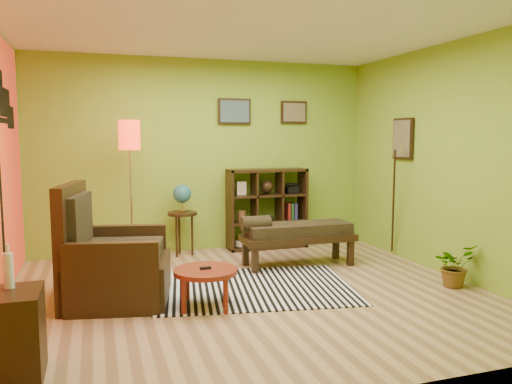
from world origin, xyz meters
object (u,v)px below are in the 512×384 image
object	(u,v)px
side_cabinet	(1,337)
globe_table	(182,202)
armchair	(111,266)
cube_shelf	(268,209)
bench	(295,233)
coffee_table	(206,274)
floor_lamp	(130,148)
potted_plant	(454,270)

from	to	relation	value
side_cabinet	globe_table	bearing A→B (deg)	61.10
armchair	cube_shelf	size ratio (longest dim) A/B	1.01
bench	globe_table	bearing A→B (deg)	141.45
armchair	coffee_table	bearing A→B (deg)	-28.84
armchair	globe_table	size ratio (longest dim) A/B	1.20
floor_lamp	side_cabinet	bearing A→B (deg)	-110.04
coffee_table	side_cabinet	size ratio (longest dim) A/B	0.67
globe_table	side_cabinet	bearing A→B (deg)	-118.90
floor_lamp	potted_plant	bearing A→B (deg)	-32.35
cube_shelf	globe_table	bearing A→B (deg)	-176.24
cube_shelf	coffee_table	bearing A→B (deg)	-122.26
armchair	bench	xyz separation A→B (m)	(2.33, 0.72, 0.07)
coffee_table	floor_lamp	world-z (taller)	floor_lamp
armchair	potted_plant	bearing A→B (deg)	-10.28
cube_shelf	bench	world-z (taller)	cube_shelf
floor_lamp	bench	bearing A→B (deg)	-20.33
potted_plant	cube_shelf	bearing A→B (deg)	118.18
coffee_table	armchair	world-z (taller)	armchair
globe_table	cube_shelf	xyz separation A→B (m)	(1.31, 0.09, -0.16)
coffee_table	cube_shelf	world-z (taller)	cube_shelf
side_cabinet	potted_plant	world-z (taller)	side_cabinet
armchair	side_cabinet	distance (m)	1.70
floor_lamp	cube_shelf	distance (m)	2.26
bench	armchair	bearing A→B (deg)	-162.82
potted_plant	coffee_table	bearing A→B (deg)	176.25
armchair	floor_lamp	size ratio (longest dim) A/B	0.64
globe_table	potted_plant	distance (m)	3.63
coffee_table	armchair	size ratio (longest dim) A/B	0.52
side_cabinet	floor_lamp	world-z (taller)	floor_lamp
armchair	cube_shelf	world-z (taller)	armchair
coffee_table	floor_lamp	distance (m)	2.36
floor_lamp	potted_plant	xyz separation A→B (m)	(3.37, -2.13, -1.34)
globe_table	bench	world-z (taller)	globe_table
coffee_table	globe_table	bearing A→B (deg)	86.02
floor_lamp	potted_plant	world-z (taller)	floor_lamp
armchair	globe_table	distance (m)	2.07
side_cabinet	globe_table	xyz separation A→B (m)	(1.80, 3.27, 0.45)
side_cabinet	floor_lamp	distance (m)	3.40
side_cabinet	potted_plant	distance (m)	4.54
potted_plant	globe_table	bearing A→B (deg)	137.63
armchair	floor_lamp	xyz separation A→B (m)	(0.32, 1.46, 1.16)
armchair	floor_lamp	world-z (taller)	floor_lamp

